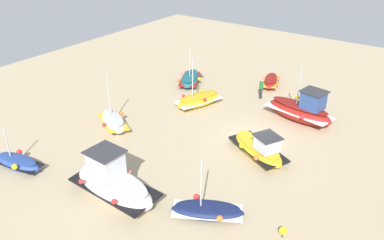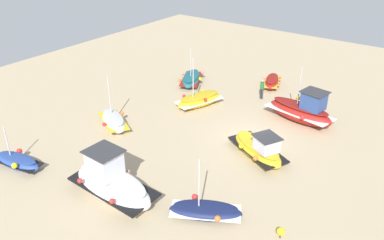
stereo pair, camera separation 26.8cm
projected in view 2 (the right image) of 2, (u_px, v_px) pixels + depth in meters
The scene contains 12 objects.
ground_plane at pixel (252, 140), 26.71m from camera, with size 54.38×54.38×0.00m, color tan.
fishing_boat_0 at pixel (199, 100), 31.24m from camera, with size 4.18×2.62×4.12m.
fishing_boat_1 at pixel (111, 182), 21.05m from camera, with size 2.55×5.42×2.77m.
fishing_boat_2 at pixel (206, 211), 19.78m from camera, with size 2.86×3.80×3.45m.
fishing_boat_3 at pixel (302, 110), 28.76m from camera, with size 2.82×5.30×4.15m.
fishing_boat_4 at pixel (259, 148), 24.63m from camera, with size 3.52×4.69×1.83m.
fishing_boat_5 at pixel (114, 121), 28.19m from camera, with size 2.89×3.67×3.79m.
fishing_boat_6 at pixel (272, 82), 34.92m from camera, with size 3.33×2.13×0.84m.
fishing_boat_7 at pixel (18, 162), 23.62m from camera, with size 1.64×3.34×2.68m.
fishing_boat_8 at pixel (191, 79), 35.52m from camera, with size 4.13×3.05×3.36m.
person_walking at pixel (262, 88), 32.30m from camera, with size 0.32×0.32×1.69m.
mooring_buoy_0 at pixel (281, 232), 18.49m from camera, with size 0.38×0.38×0.58m.
Camera 2 is at (21.05, 10.34, 13.48)m, focal length 37.26 mm.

